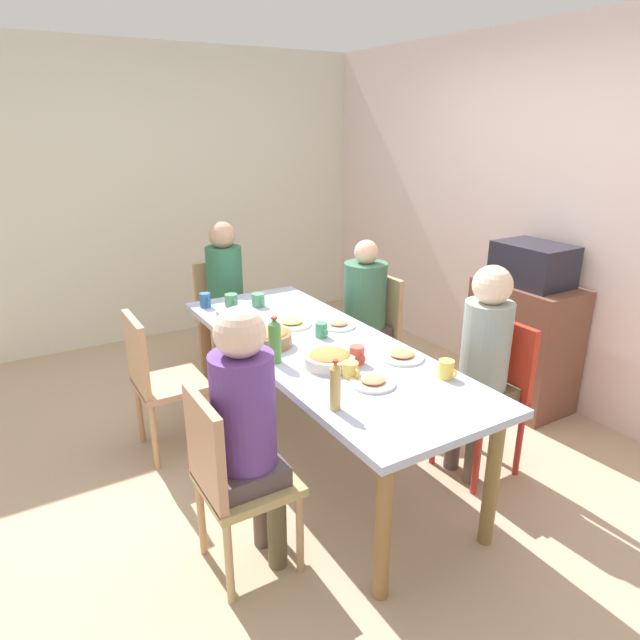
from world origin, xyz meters
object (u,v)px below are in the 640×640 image
(cup_3, at_px, (222,316))
(side_cabinet, at_px, (522,345))
(person_0, at_px, (247,420))
(plate_2, at_px, (402,356))
(cup_2, at_px, (231,300))
(plate_0, at_px, (373,382))
(chair_2, at_px, (157,376))
(cup_7, at_px, (357,355))
(chair_0, at_px, (230,474))
(chair_3, at_px, (223,310))
(bottle_1, at_px, (275,341))
(chair_4, at_px, (491,388))
(person_1, at_px, (364,305))
(cup_1, at_px, (322,330))
(bottle_0, at_px, (335,386))
(person_3, at_px, (226,287))
(microwave, at_px, (533,264))
(plate_3, at_px, (339,325))
(bowl_1, at_px, (270,338))
(cup_6, at_px, (258,300))
(person_4, at_px, (483,355))
(cup_5, at_px, (205,300))
(plate_1, at_px, (292,323))
(cup_0, at_px, (446,369))
(chair_1, at_px, (373,328))
(bowl_0, at_px, (330,358))
(dining_table, at_px, (320,357))
(cup_4, at_px, (350,370))

(cup_3, xyz_separation_m, side_cabinet, (0.77, 1.95, -0.34))
(person_0, relative_size, plate_2, 5.27)
(person_0, distance_m, cup_2, 1.58)
(plate_0, distance_m, cup_2, 1.48)
(chair_2, distance_m, cup_7, 1.26)
(chair_0, relative_size, chair_3, 1.00)
(bottle_1, bearing_deg, chair_4, 66.62)
(person_1, bearing_deg, cup_1, -53.51)
(plate_2, height_order, bottle_0, bottle_0)
(person_3, bearing_deg, microwave, 46.14)
(person_3, height_order, bottle_0, person_3)
(plate_3, distance_m, cup_2, 0.83)
(bowl_1, relative_size, cup_7, 2.12)
(cup_1, bearing_deg, person_3, -177.01)
(bowl_1, height_order, cup_6, bowl_1)
(plate_0, relative_size, cup_2, 1.80)
(person_4, bearing_deg, plate_0, -90.30)
(bowl_1, xyz_separation_m, cup_5, (-0.86, -0.07, 0.00))
(person_3, relative_size, microwave, 2.59)
(bottle_1, bearing_deg, plate_0, 30.51)
(plate_1, height_order, plate_3, same)
(person_4, xyz_separation_m, plate_2, (-0.18, -0.43, 0.02))
(cup_0, bearing_deg, chair_1, 158.97)
(chair_3, bearing_deg, bowl_1, -10.18)
(plate_1, relative_size, bowl_0, 0.89)
(plate_0, relative_size, plate_2, 0.93)
(chair_1, xyz_separation_m, person_1, (0.00, -0.09, 0.19))
(chair_0, distance_m, bowl_1, 0.94)
(person_4, xyz_separation_m, microwave, (-0.45, 0.91, 0.30))
(chair_1, xyz_separation_m, bowl_1, (0.44, -1.05, 0.29))
(cup_2, bearing_deg, person_0, -20.19)
(dining_table, relative_size, side_cabinet, 2.54)
(chair_3, relative_size, cup_7, 7.84)
(chair_0, xyz_separation_m, plate_1, (-0.94, 0.82, 0.25))
(dining_table, xyz_separation_m, chair_1, (-0.57, 0.80, -0.16))
(dining_table, xyz_separation_m, person_1, (-0.57, 0.71, 0.03))
(chair_0, distance_m, cup_2, 1.63)
(plate_3, xyz_separation_m, microwave, (0.31, 1.37, 0.28))
(microwave, bearing_deg, bottle_0, -73.98)
(person_3, xyz_separation_m, plate_2, (1.82, 0.28, 0.03))
(plate_2, xyz_separation_m, bottle_0, (0.29, -0.61, 0.10))
(chair_1, bearing_deg, plate_0, -36.49)
(person_3, relative_size, cup_3, 11.47)
(bowl_1, bearing_deg, person_3, 169.12)
(plate_0, height_order, cup_3, cup_3)
(cup_7, xyz_separation_m, microwave, (-0.20, 1.58, 0.24))
(person_0, height_order, cup_6, person_0)
(plate_2, height_order, cup_4, cup_4)
(person_3, xyz_separation_m, plate_3, (1.24, 0.25, 0.03))
(plate_3, bearing_deg, cup_5, -144.26)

